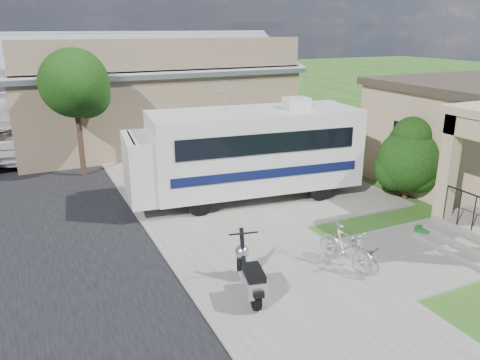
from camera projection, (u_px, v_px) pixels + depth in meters
name	position (u px, v px, depth m)	size (l,w,h in m)	color
ground	(304.00, 259.00, 11.08)	(120.00, 120.00, 0.00)	#1D4512
sidewalk_slab	(151.00, 159.00, 19.25)	(4.00, 80.00, 0.06)	#615E58
driveway_slab	(269.00, 191.00, 15.54)	(7.00, 6.00, 0.05)	#615E58
walk_slab	(430.00, 251.00, 11.43)	(4.00, 3.00, 0.05)	#615E58
warehouse	(148.00, 98.00, 22.45)	(12.50, 8.40, 5.04)	brown
street_tree_a	(77.00, 86.00, 16.33)	(2.44, 2.40, 4.58)	black
street_tree_b	(53.00, 63.00, 24.87)	(2.44, 2.40, 4.73)	black
street_tree_c	(43.00, 58.00, 32.69)	(2.44, 2.40, 4.42)	black
motorhome	(246.00, 150.00, 14.52)	(7.39, 3.02, 3.69)	beige
shrub	(409.00, 157.00, 14.62)	(2.15, 2.06, 2.64)	black
scooter	(250.00, 275.00, 9.34)	(0.77, 1.74, 1.15)	black
bicycle	(346.00, 249.00, 10.49)	(0.45, 1.61, 0.97)	#ABAAB2
pickup_truck	(16.00, 139.00, 19.48)	(2.56, 5.56, 1.54)	white
van	(7.00, 112.00, 25.37)	(2.33, 5.72, 1.66)	white
garden_hose	(423.00, 233.00, 12.24)	(0.45, 0.45, 0.20)	#125A1C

